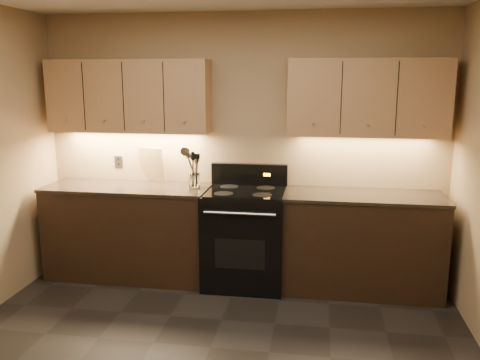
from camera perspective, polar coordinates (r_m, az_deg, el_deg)
wall_back at (r=5.06m, az=0.24°, el=3.72°), size 4.00×0.04×2.60m
counter_left at (r=5.24m, az=-12.32°, el=-5.62°), size 1.62×0.62×0.93m
counter_right at (r=4.92m, az=13.50°, el=-6.85°), size 1.46×0.62×0.93m
stove at (r=4.92m, az=0.58°, el=-6.32°), size 0.76×0.68×1.14m
upper_cab_left at (r=5.15m, az=-12.37°, el=9.19°), size 1.60×0.30×0.70m
upper_cab_right at (r=4.82m, az=14.13°, el=8.95°), size 1.44×0.30×0.70m
outlet_plate at (r=5.43m, az=-13.47°, el=2.03°), size 0.08×0.01×0.12m
utensil_crock at (r=4.95m, az=-5.15°, el=-0.10°), size 0.12×0.12×0.14m
cutting_board at (r=5.27m, az=-9.84°, el=1.75°), size 0.30×0.16×0.36m
wooden_spoon at (r=4.93m, az=-5.40°, el=1.00°), size 0.11×0.10×0.30m
black_spoon at (r=4.95m, az=-5.28°, el=1.27°), size 0.07×0.10×0.34m
black_turner at (r=4.90m, az=-5.02°, el=1.16°), size 0.12×0.11×0.34m
steel_spatula at (r=4.93m, az=-4.80°, el=1.42°), size 0.18×0.16×0.38m
steel_skimmer at (r=4.91m, az=-4.74°, el=1.53°), size 0.22×0.14×0.40m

